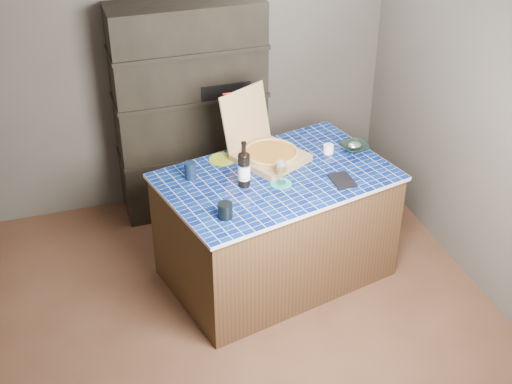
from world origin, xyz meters
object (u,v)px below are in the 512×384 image
object	(u,v)px
kitchen_island	(276,226)
dvd_case	(342,180)
wine_glass	(281,167)
bowl	(354,147)
mead_bottle	(244,169)
pizza_box	(268,151)

from	to	relation	value
kitchen_island	dvd_case	xyz separation A→B (m)	(0.41, -0.21, 0.44)
wine_glass	bowl	bearing A→B (deg)	23.12
dvd_case	bowl	bearing A→B (deg)	55.02
kitchen_island	mead_bottle	size ratio (longest dim) A/B	5.32
bowl	dvd_case	bearing A→B (deg)	-124.14
dvd_case	bowl	size ratio (longest dim) A/B	1.00
mead_bottle	wine_glass	bearing A→B (deg)	-14.15
mead_bottle	bowl	bearing A→B (deg)	13.86
mead_bottle	bowl	world-z (taller)	mead_bottle
kitchen_island	pizza_box	world-z (taller)	pizza_box
mead_bottle	bowl	xyz separation A→B (m)	(0.92, 0.23, -0.11)
pizza_box	mead_bottle	world-z (taller)	pizza_box
wine_glass	bowl	size ratio (longest dim) A/B	0.93
dvd_case	kitchen_island	bearing A→B (deg)	151.68
kitchen_island	wine_glass	xyz separation A→B (m)	(-0.01, -0.12, 0.57)
wine_glass	dvd_case	distance (m)	0.45
mead_bottle	dvd_case	xyz separation A→B (m)	(0.66, -0.16, -0.12)
pizza_box	kitchen_island	bearing A→B (deg)	-120.82
kitchen_island	wine_glass	size ratio (longest dim) A/B	9.58
kitchen_island	pizza_box	distance (m)	0.55
mead_bottle	bowl	distance (m)	0.96
kitchen_island	pizza_box	xyz separation A→B (m)	(0.01, 0.24, 0.50)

